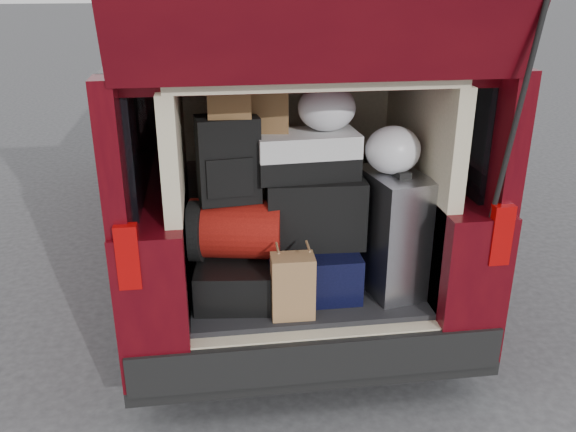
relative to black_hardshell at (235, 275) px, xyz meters
name	(u,v)px	position (x,y,z in m)	size (l,w,h in m)	color
ground	(307,383)	(0.38, -0.13, -0.66)	(80.00, 80.00, 0.00)	#343436
minivan	(269,142)	(0.38, 1.73, 0.25)	(1.90, 5.35, 2.77)	black
load_floor	(300,316)	(0.38, 0.15, -0.38)	(1.24, 1.05, 0.55)	black
black_hardshell	(235,275)	(0.00, 0.00, 0.00)	(0.39, 0.53, 0.21)	black
navy_hardshell	(309,263)	(0.41, 0.05, 0.02)	(0.48, 0.59, 0.26)	black
silver_roller	(392,232)	(0.85, -0.05, 0.22)	(0.27, 0.44, 0.66)	silver
kraft_bag	(293,286)	(0.27, -0.27, 0.06)	(0.21, 0.14, 0.33)	#A5754A
red_duffel	(236,229)	(0.01, 0.02, 0.26)	(0.48, 0.31, 0.31)	maroon
black_soft_case	(315,210)	(0.44, 0.04, 0.33)	(0.51, 0.31, 0.37)	black
backpack	(228,159)	(-0.01, 0.03, 0.64)	(0.31, 0.19, 0.44)	black
twotone_duffel	(307,155)	(0.40, 0.07, 0.64)	(0.52, 0.27, 0.23)	silver
grocery_sack_lower	(229,97)	(0.01, 0.04, 0.95)	(0.21, 0.17, 0.19)	brown
grocery_sack_upper	(268,110)	(0.21, 0.14, 0.86)	(0.21, 0.17, 0.21)	brown
plastic_bag_center	(327,108)	(0.50, 0.09, 0.87)	(0.30, 0.28, 0.24)	white
plastic_bag_right	(393,150)	(0.82, -0.03, 0.67)	(0.28, 0.26, 0.25)	white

